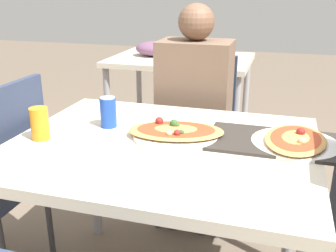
% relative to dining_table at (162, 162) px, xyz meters
% --- Properties ---
extents(dining_table, '(1.12, 0.91, 0.76)m').
position_rel_dining_table_xyz_m(dining_table, '(0.00, 0.00, 0.00)').
color(dining_table, beige).
rests_on(dining_table, ground_plane).
extents(chair_far_seated, '(0.40, 0.40, 0.94)m').
position_rel_dining_table_xyz_m(chair_far_seated, '(-0.03, 0.79, -0.16)').
color(chair_far_seated, '#2D3851').
rests_on(chair_far_seated, ground_plane).
extents(chair_side_left, '(0.40, 0.40, 0.94)m').
position_rel_dining_table_xyz_m(chair_side_left, '(-0.75, -0.00, -0.16)').
color(chair_side_left, '#2D3851').
rests_on(chair_side_left, ground_plane).
extents(person_seated, '(0.37, 0.28, 1.23)m').
position_rel_dining_table_xyz_m(person_seated, '(-0.03, 0.67, 0.04)').
color(person_seated, '#2D2D38').
rests_on(person_seated, ground_plane).
extents(pizza_main, '(0.40, 0.33, 0.06)m').
position_rel_dining_table_xyz_m(pizza_main, '(0.03, 0.08, 0.10)').
color(pizza_main, white).
rests_on(pizza_main, dining_table).
extents(soda_can, '(0.07, 0.07, 0.12)m').
position_rel_dining_table_xyz_m(soda_can, '(-0.26, 0.11, 0.14)').
color(soda_can, '#1E47B2').
rests_on(soda_can, dining_table).
extents(drink_glass, '(0.07, 0.07, 0.12)m').
position_rel_dining_table_xyz_m(drink_glass, '(-0.45, -0.09, 0.14)').
color(drink_glass, orange).
rests_on(drink_glass, dining_table).
extents(serving_tray, '(0.48, 0.29, 0.01)m').
position_rel_dining_table_xyz_m(serving_tray, '(0.39, 0.11, 0.08)').
color(serving_tray, '#332D28').
rests_on(serving_tray, dining_table).
extents(pizza_second, '(0.31, 0.35, 0.06)m').
position_rel_dining_table_xyz_m(pizza_second, '(0.47, 0.11, 0.09)').
color(pizza_second, white).
rests_on(pizza_second, dining_table).
extents(background_table, '(1.10, 0.80, 0.88)m').
position_rel_dining_table_xyz_m(background_table, '(-0.43, 1.76, 0.02)').
color(background_table, beige).
rests_on(background_table, ground_plane).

